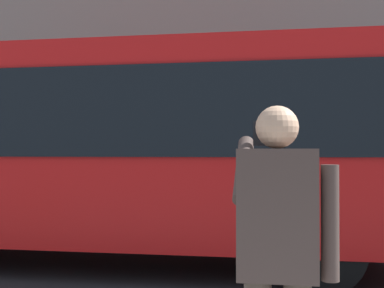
# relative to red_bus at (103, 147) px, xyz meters

# --- Properties ---
(ground_plane) EXTENTS (60.00, 60.00, 0.00)m
(ground_plane) POSITION_rel_red_bus_xyz_m (-2.60, -0.33, -1.68)
(ground_plane) COLOR #232326
(red_bus) EXTENTS (9.05, 2.54, 3.08)m
(red_bus) POSITION_rel_red_bus_xyz_m (0.00, 0.00, 0.00)
(red_bus) COLOR red
(red_bus) RESTS_ON ground_plane
(pedestrian_photographer) EXTENTS (0.53, 0.52, 1.70)m
(pedestrian_photographer) POSITION_rel_red_bus_xyz_m (-2.53, 4.44, -0.54)
(pedestrian_photographer) COLOR #4C4238
(pedestrian_photographer) RESTS_ON sidewalk_curb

